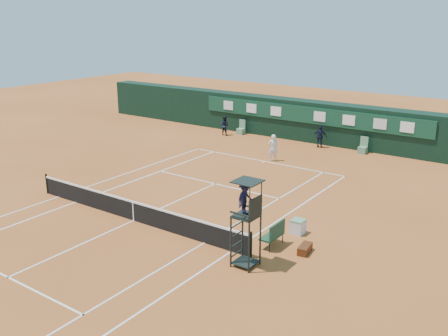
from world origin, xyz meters
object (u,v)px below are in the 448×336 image
(cooler, at_px, (298,226))
(player, at_px, (273,148))
(umpire_chair, at_px, (246,205))
(player_bench, at_px, (274,233))
(tennis_net, at_px, (133,210))

(cooler, distance_m, player, 11.30)
(umpire_chair, relative_size, cooler, 5.30)
(umpire_chair, bearing_deg, player_bench, 87.13)
(tennis_net, bearing_deg, player, 88.39)
(tennis_net, bearing_deg, player_bench, 11.44)
(umpire_chair, distance_m, cooler, 4.35)
(umpire_chair, distance_m, player_bench, 2.75)
(player_bench, xyz_separation_m, cooler, (0.20, 1.76, -0.27))
(player_bench, distance_m, cooler, 1.79)
(player, bearing_deg, player_bench, 80.64)
(tennis_net, distance_m, player_bench, 6.80)
(umpire_chair, xyz_separation_m, player, (-6.22, 12.99, -1.58))
(umpire_chair, bearing_deg, tennis_net, 174.15)
(player, bearing_deg, umpire_chair, 76.27)
(umpire_chair, height_order, cooler, umpire_chair)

